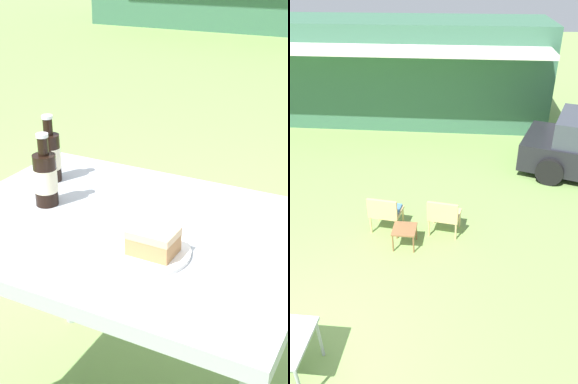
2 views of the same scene
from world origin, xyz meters
TOP-DOWN VIEW (x-y plane):
  - patio_table at (0.00, 0.00)m, footprint 0.96×0.72m
  - cake_on_plate at (0.12, -0.11)m, footprint 0.23×0.23m
  - cola_bottle_near at (-0.25, 0.00)m, footprint 0.07×0.07m
  - cola_bottle_far at (-0.35, 0.14)m, footprint 0.07×0.07m
  - fork at (0.06, -0.10)m, footprint 0.17×0.06m
  - loose_bottle_cap at (0.06, 0.01)m, footprint 0.03×0.03m

SIDE VIEW (x-z plane):
  - patio_table at x=0.00m, z-range 0.28..0.98m
  - fork at x=0.06m, z-range 0.69..0.70m
  - loose_bottle_cap at x=0.06m, z-range 0.69..0.70m
  - cake_on_plate at x=0.12m, z-range 0.68..0.75m
  - cola_bottle_near at x=-0.25m, z-range 0.67..0.88m
  - cola_bottle_far at x=-0.35m, z-range 0.67..0.88m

